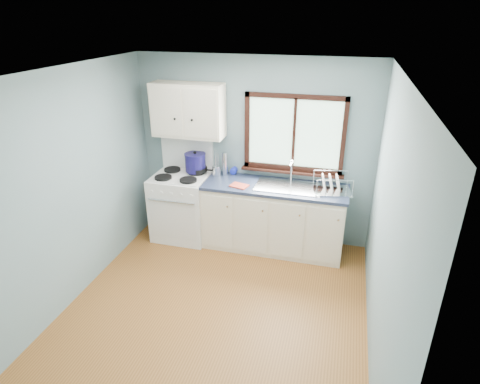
% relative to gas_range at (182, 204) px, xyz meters
% --- Properties ---
extents(floor, '(3.20, 3.60, 0.02)m').
position_rel_gas_range_xyz_m(floor, '(0.95, -1.47, -0.50)').
color(floor, '#935925').
rests_on(floor, ground).
extents(ceiling, '(3.20, 3.60, 0.02)m').
position_rel_gas_range_xyz_m(ceiling, '(0.95, -1.47, 2.02)').
color(ceiling, white).
rests_on(ceiling, wall_back).
extents(wall_back, '(3.20, 0.02, 2.50)m').
position_rel_gas_range_xyz_m(wall_back, '(0.95, 0.34, 0.76)').
color(wall_back, gray).
rests_on(wall_back, ground).
extents(wall_front, '(3.20, 0.02, 2.50)m').
position_rel_gas_range_xyz_m(wall_front, '(0.95, -3.28, 0.76)').
color(wall_front, gray).
rests_on(wall_front, ground).
extents(wall_left, '(0.02, 3.60, 2.50)m').
position_rel_gas_range_xyz_m(wall_left, '(-0.66, -1.47, 0.76)').
color(wall_left, gray).
rests_on(wall_left, ground).
extents(wall_right, '(0.02, 3.60, 2.50)m').
position_rel_gas_range_xyz_m(wall_right, '(2.56, -1.47, 0.76)').
color(wall_right, gray).
rests_on(wall_right, ground).
extents(gas_range, '(0.76, 0.69, 1.36)m').
position_rel_gas_range_xyz_m(gas_range, '(0.00, 0.00, 0.00)').
color(gas_range, white).
rests_on(gas_range, floor).
extents(base_cabinets, '(1.85, 0.60, 0.88)m').
position_rel_gas_range_xyz_m(base_cabinets, '(1.31, 0.02, -0.08)').
color(base_cabinets, '#F3E6CA').
rests_on(base_cabinets, floor).
extents(countertop, '(1.89, 0.64, 0.04)m').
position_rel_gas_range_xyz_m(countertop, '(1.31, 0.02, 0.41)').
color(countertop, '#1D263E').
rests_on(countertop, base_cabinets).
extents(sink, '(0.84, 0.46, 0.44)m').
position_rel_gas_range_xyz_m(sink, '(1.49, 0.02, 0.37)').
color(sink, silver).
rests_on(sink, countertop).
extents(window, '(1.36, 0.10, 1.03)m').
position_rel_gas_range_xyz_m(window, '(1.48, 0.30, 0.98)').
color(window, '#9EC6A8').
rests_on(window, wall_back).
extents(upper_cabinets, '(0.95, 0.35, 0.70)m').
position_rel_gas_range_xyz_m(upper_cabinets, '(0.10, 0.15, 1.31)').
color(upper_cabinets, '#F3E6CA').
rests_on(upper_cabinets, wall_back).
extents(skillet, '(0.42, 0.29, 0.06)m').
position_rel_gas_range_xyz_m(skillet, '(0.19, 0.15, 0.49)').
color(skillet, black).
rests_on(skillet, gas_range).
extents(stockpot, '(0.34, 0.34, 0.29)m').
position_rel_gas_range_xyz_m(stockpot, '(0.17, 0.15, 0.59)').
color(stockpot, '#16114D').
rests_on(stockpot, gas_range).
extents(utensil_crock, '(0.15, 0.15, 0.36)m').
position_rel_gas_range_xyz_m(utensil_crock, '(0.48, 0.14, 0.50)').
color(utensil_crock, silver).
rests_on(utensil_crock, countertop).
extents(thermos, '(0.10, 0.10, 0.33)m').
position_rel_gas_range_xyz_m(thermos, '(0.58, 0.19, 0.59)').
color(thermos, silver).
rests_on(thermos, countertop).
extents(soap_bottle, '(0.10, 0.10, 0.25)m').
position_rel_gas_range_xyz_m(soap_bottle, '(0.68, 0.22, 0.55)').
color(soap_bottle, '#1624AF').
rests_on(soap_bottle, countertop).
extents(dish_towel, '(0.25, 0.21, 0.02)m').
position_rel_gas_range_xyz_m(dish_towel, '(0.87, -0.12, 0.43)').
color(dish_towel, '#D14631').
rests_on(dish_towel, countertop).
extents(dish_rack, '(0.52, 0.43, 0.24)m').
position_rel_gas_range_xyz_m(dish_rack, '(2.02, 0.02, 0.49)').
color(dish_rack, silver).
rests_on(dish_rack, countertop).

